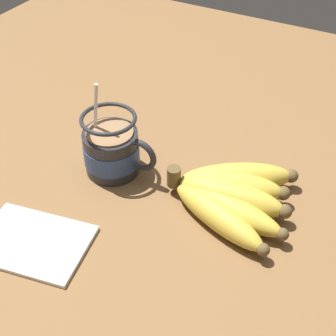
{
  "coord_description": "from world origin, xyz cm",
  "views": [
    {
      "loc": [
        26.15,
        -43.53,
        49.8
      ],
      "look_at": [
        2.61,
        -0.07,
        7.05
      ],
      "focal_mm": 50.0,
      "sensor_mm": 36.0,
      "label": 1
    }
  ],
  "objects": [
    {
      "name": "coffee_mug",
      "position": [
        -6.83,
        0.0,
        6.66
      ],
      "size": [
        11.81,
        8.31,
        14.53
      ],
      "color": "#28282D",
      "rests_on": "table"
    },
    {
      "name": "table",
      "position": [
        0.0,
        0.0,
        1.42
      ],
      "size": [
        127.89,
        127.89,
        2.84
      ],
      "color": "brown",
      "rests_on": "ground"
    },
    {
      "name": "banana_bunch",
      "position": [
        11.72,
        1.12,
        4.96
      ],
      "size": [
        18.53,
        18.15,
        4.47
      ],
      "color": "brown",
      "rests_on": "table"
    },
    {
      "name": "napkin",
      "position": [
        -7.86,
        -17.31,
        3.14
      ],
      "size": [
        15.75,
        12.34,
        0.6
      ],
      "color": "white",
      "rests_on": "table"
    }
  ]
}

